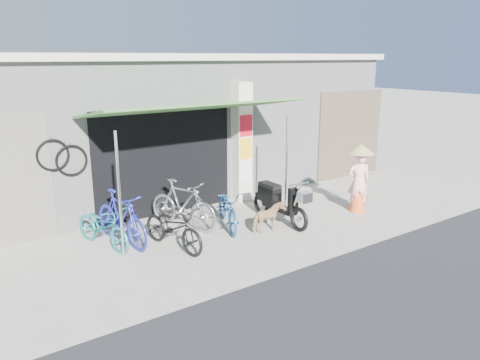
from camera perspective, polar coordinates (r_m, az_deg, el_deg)
ground at (r=9.80m, az=4.35°, el=-6.72°), size 80.00×80.00×0.00m
bicycle_shop at (r=13.54m, az=-9.39°, el=7.18°), size 12.30×5.30×3.66m
shop_pillar at (r=11.76m, az=0.13°, el=4.58°), size 0.42×0.44×3.00m
awning at (r=10.00m, az=-5.43°, el=8.58°), size 4.60×1.88×2.72m
neighbour_right at (r=14.65m, az=13.24°, el=5.44°), size 2.60×0.06×2.60m
bike_teal at (r=9.44m, az=-16.37°, el=-5.44°), size 0.95×1.68×0.84m
bike_blue at (r=9.45m, az=-14.27°, el=-4.51°), size 0.79×1.85×1.07m
bike_black at (r=9.06m, az=-8.12°, el=-5.73°), size 0.90×1.73×0.87m
bike_silver at (r=10.09m, az=-7.01°, el=-2.94°), size 1.13×1.83×1.07m
bike_navy at (r=10.06m, az=-1.51°, el=-3.40°), size 1.17×1.79×0.89m
street_dog at (r=9.89m, az=3.50°, el=-4.59°), size 0.75×0.39×0.62m
moped at (r=10.40m, az=4.66°, el=-2.63°), size 0.53×1.86×1.05m
nun at (r=11.36m, az=14.31°, el=0.22°), size 0.64×0.64×1.63m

